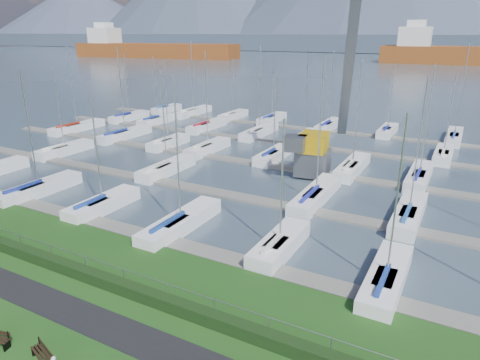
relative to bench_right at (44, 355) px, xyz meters
The scene contains 10 objects.
path 3.14m from the bench_right, 90.04° to the left, with size 160.00×2.00×0.04m, color black.
water 266.12m from the bench_right, 90.00° to the left, with size 800.00×540.00×0.20m, color #3E4D5B.
hedge 5.72m from the bench_right, 90.02° to the left, with size 80.00×0.70×0.70m, color black.
fence 6.17m from the bench_right, 90.02° to the left, with size 0.04×0.04×80.00m, color gray.
foothill 336.16m from the bench_right, 90.00° to the left, with size 900.00×80.00×12.00m, color #424E61.
docks 32.12m from the bench_right, 90.00° to the left, with size 90.00×41.60×0.25m.
bench_right is the anchor object (origin of this frame).
crane 32.75m from the bench_right, 86.69° to the left, with size 6.29×13.22×22.35m.
cargo_ship_west 244.92m from the bench_right, 128.66° to the left, with size 98.20×31.42×21.50m.
sailboat_fleet 35.54m from the bench_right, 93.82° to the left, with size 75.45×49.78×12.95m.
Camera 1 is at (14.76, -15.34, 13.80)m, focal length 32.00 mm.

